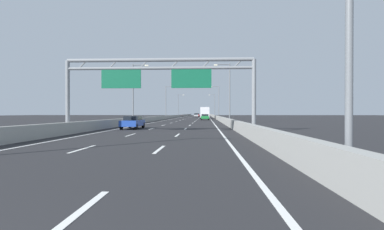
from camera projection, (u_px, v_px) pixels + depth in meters
name	position (u px, v px, depth m)	size (l,w,h in m)	color
ground_plane	(194.00, 118.00, 101.43)	(260.00, 260.00, 0.00)	#262628
lane_dash_left_1	(83.00, 149.00, 14.10)	(0.16, 3.00, 0.01)	white
lane_dash_left_2	(131.00, 135.00, 23.09)	(0.16, 3.00, 0.01)	white
lane_dash_left_3	(152.00, 129.00, 32.08)	(0.16, 3.00, 0.01)	white
lane_dash_left_4	(164.00, 125.00, 41.07)	(0.16, 3.00, 0.01)	white
lane_dash_left_5	(171.00, 123.00, 50.06)	(0.16, 3.00, 0.01)	white
lane_dash_left_6	(176.00, 121.00, 59.05)	(0.16, 3.00, 0.01)	white
lane_dash_left_7	(180.00, 120.00, 68.04)	(0.16, 3.00, 0.01)	white
lane_dash_left_8	(183.00, 119.00, 77.03)	(0.16, 3.00, 0.01)	white
lane_dash_left_9	(186.00, 119.00, 86.02)	(0.16, 3.00, 0.01)	white
lane_dash_left_10	(187.00, 118.00, 95.01)	(0.16, 3.00, 0.01)	white
lane_dash_left_11	(189.00, 118.00, 104.00)	(0.16, 3.00, 0.01)	white
lane_dash_left_12	(190.00, 117.00, 112.99)	(0.16, 3.00, 0.01)	white
lane_dash_left_13	(192.00, 117.00, 121.99)	(0.16, 3.00, 0.01)	white
lane_dash_left_14	(192.00, 117.00, 130.98)	(0.16, 3.00, 0.01)	white
lane_dash_left_15	(193.00, 117.00, 139.97)	(0.16, 3.00, 0.01)	white
lane_dash_left_16	(194.00, 116.00, 148.96)	(0.16, 3.00, 0.01)	white
lane_dash_left_17	(195.00, 116.00, 157.95)	(0.16, 3.00, 0.01)	white
lane_dash_right_0	(75.00, 216.00, 4.95)	(0.16, 3.00, 0.01)	white
lane_dash_right_1	(159.00, 149.00, 13.94)	(0.16, 3.00, 0.01)	white
lane_dash_right_2	(178.00, 135.00, 22.93)	(0.16, 3.00, 0.01)	white
lane_dash_right_3	(185.00, 129.00, 31.92)	(0.16, 3.00, 0.01)	white
lane_dash_right_4	(190.00, 125.00, 40.91)	(0.16, 3.00, 0.01)	white
lane_dash_right_5	(193.00, 123.00, 49.90)	(0.16, 3.00, 0.01)	white
lane_dash_right_6	(195.00, 122.00, 58.89)	(0.16, 3.00, 0.01)	white
lane_dash_right_7	(196.00, 120.00, 67.88)	(0.16, 3.00, 0.01)	white
lane_dash_right_8	(197.00, 119.00, 76.87)	(0.16, 3.00, 0.01)	white
lane_dash_right_9	(198.00, 119.00, 85.86)	(0.16, 3.00, 0.01)	white
lane_dash_right_10	(199.00, 118.00, 94.85)	(0.16, 3.00, 0.01)	white
lane_dash_right_11	(199.00, 118.00, 103.84)	(0.16, 3.00, 0.01)	white
lane_dash_right_12	(200.00, 117.00, 112.83)	(0.16, 3.00, 0.01)	white
lane_dash_right_13	(200.00, 117.00, 121.82)	(0.16, 3.00, 0.01)	white
lane_dash_right_14	(201.00, 117.00, 130.81)	(0.16, 3.00, 0.01)	white
lane_dash_right_15	(201.00, 117.00, 139.80)	(0.16, 3.00, 0.01)	white
lane_dash_right_16	(201.00, 116.00, 148.79)	(0.16, 3.00, 0.01)	white
lane_dash_right_17	(202.00, 116.00, 157.78)	(0.16, 3.00, 0.01)	white
edge_line_left	(175.00, 119.00, 89.68)	(0.16, 176.00, 0.01)	white
edge_line_right	(210.00, 119.00, 89.20)	(0.16, 176.00, 0.01)	white
barrier_left	(176.00, 116.00, 111.72)	(0.45, 220.00, 0.95)	#9E9E99
barrier_right	(214.00, 116.00, 111.10)	(0.45, 220.00, 0.95)	#9E9E99
sign_gantry	(159.00, 76.00, 25.70)	(16.32, 0.36, 6.36)	gray
streetlamp_left_mid	(134.00, 90.00, 48.32)	(2.58, 0.28, 9.50)	slate
streetlamp_right_mid	(228.00, 89.00, 47.64)	(2.58, 0.28, 9.50)	slate
streetlamp_left_far	(167.00, 100.00, 88.04)	(2.58, 0.28, 9.50)	slate
streetlamp_right_far	(218.00, 100.00, 87.36)	(2.58, 0.28, 9.50)	slate
streetlamp_left_distant	(179.00, 104.00, 127.76)	(2.58, 0.28, 9.50)	slate
streetlamp_right_distant	(214.00, 104.00, 127.08)	(2.58, 0.28, 9.50)	slate
blue_car	(133.00, 122.00, 31.88)	(1.71, 4.54, 1.37)	#2347AD
green_car	(205.00, 117.00, 71.96)	(1.83, 4.65, 1.39)	#1E7A38
red_car	(197.00, 115.00, 135.49)	(1.86, 4.43, 1.56)	red
silver_car	(196.00, 115.00, 123.22)	(1.81, 4.48, 1.49)	#A8ADB2
white_car	(205.00, 116.00, 107.72)	(1.73, 4.63, 1.41)	silver
box_truck	(205.00, 113.00, 85.62)	(2.48, 8.18, 3.27)	silver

